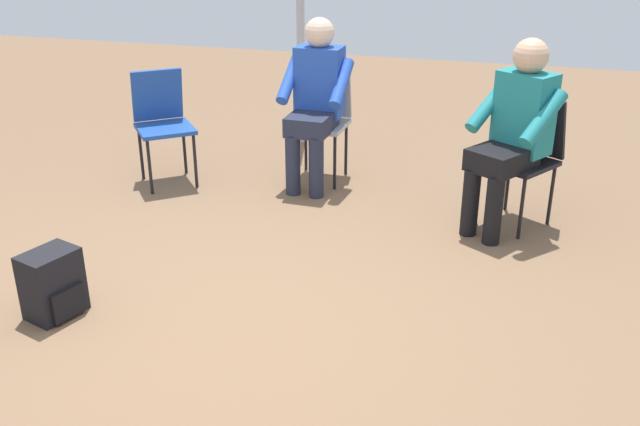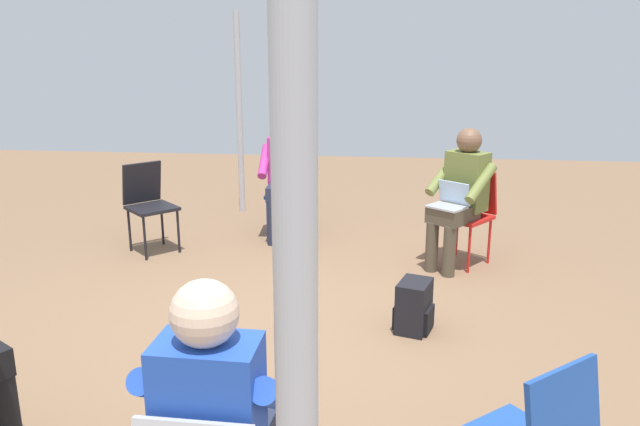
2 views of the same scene
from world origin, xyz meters
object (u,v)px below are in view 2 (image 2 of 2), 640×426
Objects in this scene: person_in_blue at (219,418)px; backpack_near_laptop_user at (414,309)px; chair_northwest at (148,200)px; chair_north at (287,187)px; person_with_laptop at (460,191)px; chair_northeast at (469,209)px; person_in_magenta at (284,171)px.

backpack_near_laptop_user is at bearing 72.37° from person_in_blue.
person_in_blue is at bearing 68.59° from chair_northwest.
chair_northwest is at bearing 28.96° from chair_north.
chair_north is 4.46m from person_in_blue.
person_with_laptop is at bearing 151.08° from chair_north.
chair_northwest is 3.00m from chair_northeast.
chair_north is 0.69× the size of person_with_laptop.
person_with_laptop is 3.44× the size of backpack_near_laptop_user.
chair_northwest is 0.69× the size of person_in_magenta.
backpack_near_laptop_user is at bearing 110.72° from person_with_laptop.
person_in_blue is 1.00× the size of person_in_magenta.
person_in_magenta is at bearing 15.73° from person_with_laptop.
chair_north is at bearing 97.69° from person_in_blue.
chair_north reaches higher than backpack_near_laptop_user.
chair_northwest is at bearing 35.57° from person_with_laptop.
chair_northwest is at bearing 148.74° from backpack_near_laptop_user.
chair_north is 0.26m from person_in_magenta.
person_with_laptop is 1.00× the size of person_in_blue.
person_in_blue is at bearing 94.65° from person_in_magenta.
person_in_magenta is at bearing 20.76° from chair_northeast.
person_with_laptop is 1.52m from backpack_near_laptop_user.
chair_northwest is 0.69× the size of person_in_blue.
person_with_laptop is (2.89, -0.14, 0.20)m from chair_northwest.
person_in_magenta is at bearing 90.00° from chair_north.
chair_northeast is (3.00, -0.01, 0.00)m from chair_northwest.
chair_northwest is 0.69× the size of person_with_laptop.
chair_northeast is at bearing 133.85° from chair_northwest.
person_in_magenta is 3.44× the size of backpack_near_laptop_user.
chair_north is 1.00× the size of chair_northeast.
person_with_laptop is at bearing 155.70° from person_in_magenta.
chair_northwest is 1.00× the size of chair_northeast.
chair_northeast is 0.69× the size of person_with_laptop.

